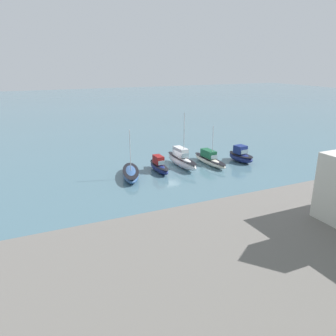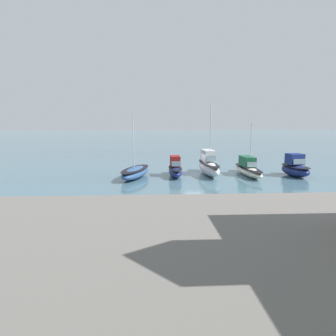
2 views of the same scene
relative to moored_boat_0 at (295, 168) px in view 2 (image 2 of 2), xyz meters
name	(u,v)px [view 2 (image 2 of 2)]	position (x,y,z in m)	size (l,w,h in m)	color
ground_plane	(196,175)	(11.51, -1.63, -0.97)	(320.00, 320.00, 0.00)	slate
quay_promenade	(310,294)	(11.51, 26.70, -0.36)	(118.84, 25.87, 1.22)	slate
moored_boat_0	(295,168)	(0.00, 0.00, 0.00)	(2.88, 5.17, 2.65)	navy
moored_boat_1	(248,169)	(5.35, -0.93, -0.17)	(2.06, 8.44, 6.22)	white
moored_boat_2	(209,166)	(9.99, -1.56, 0.15)	(2.09, 8.45, 8.41)	white
moored_boat_3	(175,169)	(14.09, -0.79, -0.11)	(1.54, 5.90, 2.39)	navy
moored_boat_4	(135,172)	(18.72, 0.00, -0.31)	(4.19, 7.95, 6.97)	#33568E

